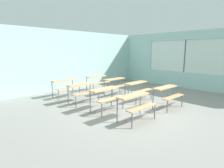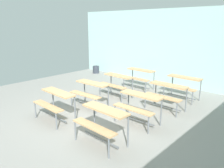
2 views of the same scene
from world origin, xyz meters
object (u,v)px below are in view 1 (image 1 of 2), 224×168
at_px(desk_bench_r3c1, 98,80).
at_px(desk_bench_r1c1, 138,87).
at_px(desk_bench_r0c1, 168,92).
at_px(desk_bench_r1c0, 106,94).
at_px(desk_bench_r2c1, 116,83).
at_px(desk_bench_r0c0, 136,101).
at_px(desk_bench_r3c0, 66,84).
at_px(desk_bench_r2c0, 83,89).

bearing_deg(desk_bench_r3c1, desk_bench_r1c1, -87.63).
height_order(desk_bench_r0c1, desk_bench_r3c1, same).
distance_m(desk_bench_r1c0, desk_bench_r2c1, 2.21).
bearing_deg(desk_bench_r0c0, desk_bench_r3c1, 67.55).
height_order(desk_bench_r0c1, desk_bench_r3c0, same).
xyz_separation_m(desk_bench_r1c1, desk_bench_r2c0, (-1.79, 1.23, 0.00)).
bearing_deg(desk_bench_r0c1, desk_bench_r0c0, -179.67).
bearing_deg(desk_bench_r1c0, desk_bench_r2c0, 90.17).
bearing_deg(desk_bench_r2c1, desk_bench_r2c0, -177.67).
distance_m(desk_bench_r0c1, desk_bench_r2c0, 3.09).
xyz_separation_m(desk_bench_r1c0, desk_bench_r3c0, (-0.06, 2.57, 0.00)).
height_order(desk_bench_r2c1, desk_bench_r3c0, same).
bearing_deg(desk_bench_r1c1, desk_bench_r2c0, 145.10).
xyz_separation_m(desk_bench_r0c0, desk_bench_r2c1, (1.75, 2.55, 0.00)).
relative_size(desk_bench_r0c1, desk_bench_r3c1, 1.00).
distance_m(desk_bench_r1c0, desk_bench_r3c1, 3.05).
relative_size(desk_bench_r0c0, desk_bench_r3c0, 1.01).
relative_size(desk_bench_r1c1, desk_bench_r3c1, 0.99).
xyz_separation_m(desk_bench_r1c0, desk_bench_r3c1, (1.70, 2.53, 0.00)).
distance_m(desk_bench_r1c0, desk_bench_r2c0, 1.26).
relative_size(desk_bench_r1c0, desk_bench_r1c1, 1.02).
distance_m(desk_bench_r0c0, desk_bench_r1c1, 2.12).
relative_size(desk_bench_r2c1, desk_bench_r3c1, 0.99).
xyz_separation_m(desk_bench_r2c0, desk_bench_r2c1, (1.84, 0.06, 0.00)).
bearing_deg(desk_bench_r3c0, desk_bench_r0c1, -65.11).
height_order(desk_bench_r0c1, desk_bench_r2c0, same).
relative_size(desk_bench_r0c0, desk_bench_r1c1, 1.01).
height_order(desk_bench_r2c0, desk_bench_r2c1, same).
xyz_separation_m(desk_bench_r0c1, desk_bench_r1c0, (-1.73, 1.26, 0.00)).
height_order(desk_bench_r2c1, desk_bench_r3c1, same).
xyz_separation_m(desk_bench_r2c0, desk_bench_r3c1, (1.76, 1.27, 0.00)).
distance_m(desk_bench_r0c0, desk_bench_r1c0, 1.23).
bearing_deg(desk_bench_r1c1, desk_bench_r0c0, -143.87).
distance_m(desk_bench_r1c1, desk_bench_r2c1, 1.29).
distance_m(desk_bench_r0c1, desk_bench_r1c1, 1.29).
height_order(desk_bench_r3c0, desk_bench_r3c1, same).
bearing_deg(desk_bench_r1c1, desk_bench_r3c0, 124.75).
bearing_deg(desk_bench_r2c1, desk_bench_r0c0, -124.06).
bearing_deg(desk_bench_r0c0, desk_bench_r2c1, 57.09).
height_order(desk_bench_r1c1, desk_bench_r3c1, same).
relative_size(desk_bench_r0c1, desk_bench_r3c0, 1.01).
xyz_separation_m(desk_bench_r0c0, desk_bench_r1c0, (-0.02, 1.23, 0.00)).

